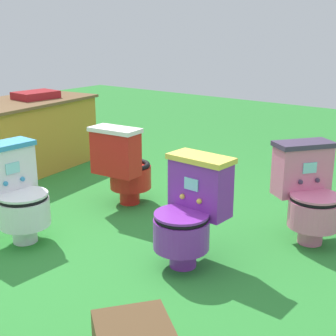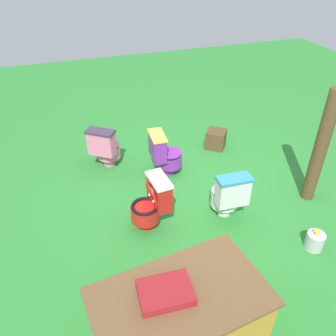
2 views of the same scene
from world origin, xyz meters
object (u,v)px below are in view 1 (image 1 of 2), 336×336
(toilet_purple, at_px, (190,211))
(vendor_table, at_px, (28,134))
(toilet_white, at_px, (16,192))
(toilet_pink, at_px, (308,192))
(toilet_red, at_px, (124,165))

(toilet_purple, bearing_deg, vendor_table, -12.62)
(toilet_white, bearing_deg, toilet_pink, 130.35)
(toilet_white, bearing_deg, toilet_red, 173.86)
(toilet_white, distance_m, vendor_table, 1.92)
(toilet_white, height_order, toilet_pink, same)
(toilet_pink, bearing_deg, toilet_white, -16.04)
(toilet_purple, bearing_deg, toilet_pink, -117.27)
(toilet_white, distance_m, toilet_red, 1.01)
(toilet_purple, xyz_separation_m, toilet_pink, (0.83, -0.48, 0.00))
(toilet_white, xyz_separation_m, vendor_table, (1.22, 1.48, 0.02))
(toilet_red, relative_size, vendor_table, 0.47)
(toilet_white, height_order, toilet_purple, same)
(toilet_red, height_order, toilet_pink, same)
(toilet_purple, relative_size, toilet_pink, 1.00)
(toilet_red, bearing_deg, toilet_pink, 6.36)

